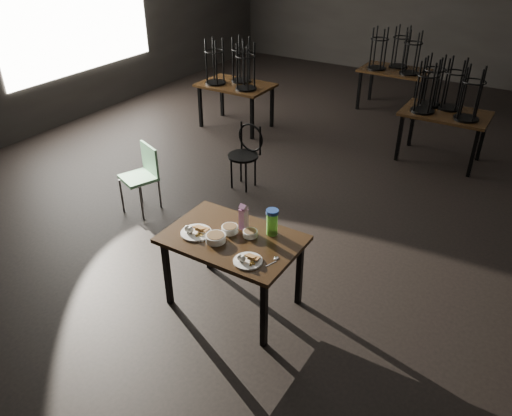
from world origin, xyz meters
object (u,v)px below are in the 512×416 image
Objects in this scene: juice_carton at (244,218)px; bentwood_chair at (246,151)px; main_table at (233,245)px; school_chair at (143,172)px; water_bottle at (272,222)px.

juice_carton is 2.28m from bentwood_chair.
school_chair is (-1.92, 0.90, -0.17)m from main_table.
bentwood_chair is 1.03× the size of school_chair.
school_chair is at bearing 154.84° from main_table.
juice_carton is (0.01, 0.17, 0.20)m from main_table.
school_chair is (-1.93, 0.73, -0.37)m from juice_carton.
juice_carton is at bearing 0.74° from school_chair.
water_bottle is at bearing 4.49° from school_chair.
juice_carton is 0.27m from water_bottle.
bentwood_chair is at bearing 79.55° from school_chair.
bentwood_chair is at bearing 119.69° from main_table.
bentwood_chair is (-1.19, 2.08, -0.17)m from main_table.
main_table is 4.69× the size of juice_carton.
main_table is 0.26m from juice_carton.
main_table is at bearing -138.77° from water_bottle.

